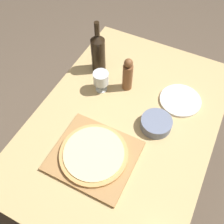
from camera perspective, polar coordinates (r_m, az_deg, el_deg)
ground_plane at (r=2.07m, az=1.92°, el=-13.88°), size 12.00×12.00×0.00m
dining_table at (r=1.47m, az=2.63°, el=-4.05°), size 0.91×1.32×0.78m
cutting_board at (r=1.27m, az=-3.92°, el=-9.48°), size 0.39×0.35×0.02m
pizza at (r=1.25m, az=-3.98°, el=-9.07°), size 0.33×0.33×0.02m
wine_bottle at (r=1.53m, az=-3.03°, el=12.92°), size 0.08×0.08×0.33m
pepper_mill at (r=1.44m, az=3.42°, el=8.07°), size 0.06×0.06×0.21m
wine_glass at (r=1.44m, az=-2.43°, el=7.27°), size 0.09×0.09×0.13m
small_bowl at (r=1.35m, az=9.59°, el=-2.48°), size 0.16×0.16×0.05m
dinner_plate at (r=1.49m, az=14.64°, el=2.49°), size 0.23×0.23×0.01m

